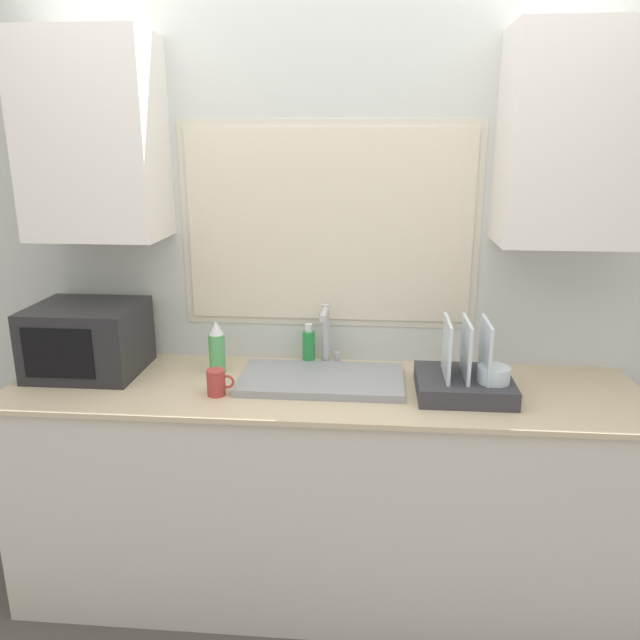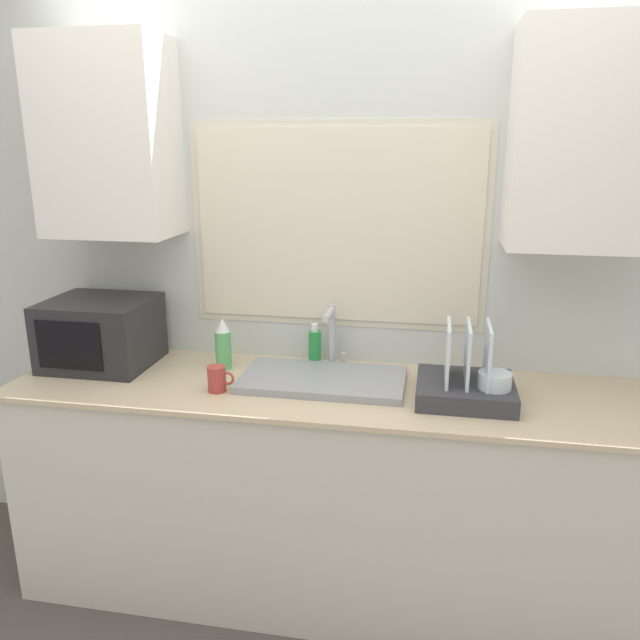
% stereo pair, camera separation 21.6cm
% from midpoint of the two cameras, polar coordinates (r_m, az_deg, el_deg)
% --- Properties ---
extents(ground_plane, '(12.00, 12.00, 0.00)m').
position_cam_midpoint_polar(ground_plane, '(2.70, 1.47, -27.27)').
color(ground_plane, '#4C4742').
extents(countertop, '(2.48, 0.67, 0.92)m').
position_cam_midpoint_polar(countertop, '(2.67, 2.66, -15.33)').
color(countertop, beige).
rests_on(countertop, ground_plane).
extents(wall_back, '(6.00, 0.38, 2.60)m').
position_cam_midpoint_polar(wall_back, '(2.62, 3.87, 6.55)').
color(wall_back, silver).
rests_on(wall_back, ground_plane).
extents(sink_basin, '(0.65, 0.36, 0.03)m').
position_cam_midpoint_polar(sink_basin, '(2.49, 2.77, -5.51)').
color(sink_basin, gray).
rests_on(sink_basin, countertop).
extents(faucet, '(0.08, 0.18, 0.27)m').
position_cam_midpoint_polar(faucet, '(2.61, 3.45, -1.09)').
color(faucet, '#B7B7BC').
rests_on(faucet, countertop).
extents(microwave, '(0.43, 0.38, 0.29)m').
position_cam_midpoint_polar(microwave, '(2.78, -17.34, -1.12)').
color(microwave, '#232326').
rests_on(microwave, countertop).
extents(dish_rack, '(0.36, 0.33, 0.29)m').
position_cam_midpoint_polar(dish_rack, '(2.41, 15.89, -5.66)').
color(dish_rack, '#333338').
rests_on(dish_rack, countertop).
extents(spray_bottle, '(0.07, 0.07, 0.22)m').
position_cam_midpoint_polar(spray_bottle, '(2.63, -6.54, -2.28)').
color(spray_bottle, '#59B266').
rests_on(spray_bottle, countertop).
extents(soap_bottle, '(0.05, 0.05, 0.19)m').
position_cam_midpoint_polar(soap_bottle, '(2.66, 1.85, -2.54)').
color(soap_bottle, '#268C3F').
rests_on(soap_bottle, countertop).
extents(mug_near_sink, '(0.11, 0.07, 0.10)m').
position_cam_midpoint_polar(mug_near_sink, '(2.41, -6.85, -5.41)').
color(mug_near_sink, '#A53833').
rests_on(mug_near_sink, countertop).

